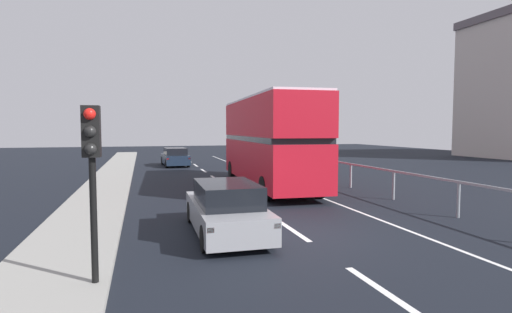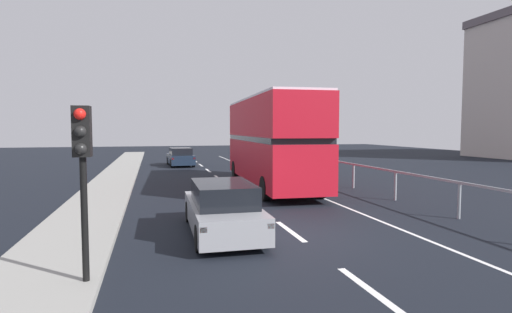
% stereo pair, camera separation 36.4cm
% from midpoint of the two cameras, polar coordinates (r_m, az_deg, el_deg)
% --- Properties ---
extents(ground_plane, '(73.16, 120.00, 0.10)m').
position_cam_midpoint_polar(ground_plane, '(11.51, 4.65, -10.88)').
color(ground_plane, black).
extents(near_sidewalk_kerb, '(2.25, 80.00, 0.14)m').
position_cam_midpoint_polar(near_sidewalk_kerb, '(10.96, -25.87, -11.37)').
color(near_sidewalk_kerb, gray).
rests_on(near_sidewalk_kerb, ground).
extents(lane_paint_markings, '(3.29, 46.00, 0.01)m').
position_cam_midpoint_polar(lane_paint_markings, '(20.35, 0.64, -4.24)').
color(lane_paint_markings, silver).
rests_on(lane_paint_markings, ground).
extents(bridge_side_railing, '(0.10, 42.00, 1.21)m').
position_cam_midpoint_polar(bridge_side_railing, '(21.79, 10.63, -1.20)').
color(bridge_side_railing, gray).
rests_on(bridge_side_railing, ground).
extents(double_decker_bus_red, '(3.02, 10.84, 4.42)m').
position_cam_midpoint_polar(double_decker_bus_red, '(20.00, 1.26, 2.41)').
color(double_decker_bus_red, red).
rests_on(double_decker_bus_red, ground).
extents(hatchback_car_near, '(1.82, 4.57, 1.44)m').
position_cam_midpoint_polar(hatchback_car_near, '(11.17, -5.23, -7.45)').
color(hatchback_car_near, '#919298').
rests_on(hatchback_car_near, ground).
extents(traffic_signal_pole, '(0.30, 0.42, 3.15)m').
position_cam_midpoint_polar(traffic_signal_pole, '(7.65, -23.57, 0.73)').
color(traffic_signal_pole, black).
rests_on(traffic_signal_pole, near_sidewalk_kerb).
extents(sedan_car_ahead, '(2.00, 4.47, 1.42)m').
position_cam_midpoint_polar(sedan_car_ahead, '(32.25, -11.75, -0.09)').
color(sedan_car_ahead, '#172335').
rests_on(sedan_car_ahead, ground).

